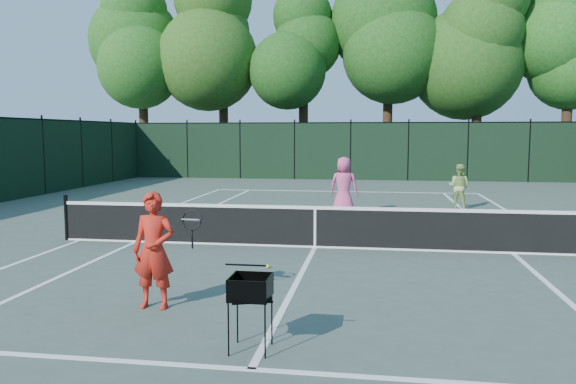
# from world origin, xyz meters

# --- Properties ---
(ground) EXTENTS (90.00, 90.00, 0.00)m
(ground) POSITION_xyz_m (0.00, 0.00, 0.00)
(ground) COLOR #415046
(ground) RESTS_ON ground
(sideline_doubles_left) EXTENTS (0.10, 23.77, 0.01)m
(sideline_doubles_left) POSITION_xyz_m (-5.49, 0.00, 0.00)
(sideline_doubles_left) COLOR white
(sideline_doubles_left) RESTS_ON ground
(sideline_singles_left) EXTENTS (0.10, 23.77, 0.01)m
(sideline_singles_left) POSITION_xyz_m (-4.12, 0.00, 0.00)
(sideline_singles_left) COLOR white
(sideline_singles_left) RESTS_ON ground
(sideline_singles_right) EXTENTS (0.10, 23.77, 0.01)m
(sideline_singles_right) POSITION_xyz_m (4.12, 0.00, 0.00)
(sideline_singles_right) COLOR white
(sideline_singles_right) RESTS_ON ground
(baseline_far) EXTENTS (10.97, 0.10, 0.01)m
(baseline_far) POSITION_xyz_m (0.00, 11.88, 0.00)
(baseline_far) COLOR white
(baseline_far) RESTS_ON ground
(service_line_near) EXTENTS (8.23, 0.10, 0.01)m
(service_line_near) POSITION_xyz_m (0.00, -6.40, 0.00)
(service_line_near) COLOR white
(service_line_near) RESTS_ON ground
(service_line_far) EXTENTS (8.23, 0.10, 0.01)m
(service_line_far) POSITION_xyz_m (0.00, 6.40, 0.00)
(service_line_far) COLOR white
(service_line_far) RESTS_ON ground
(center_service_line) EXTENTS (0.10, 12.80, 0.01)m
(center_service_line) POSITION_xyz_m (0.00, 0.00, 0.00)
(center_service_line) COLOR white
(center_service_line) RESTS_ON ground
(tennis_net) EXTENTS (11.69, 0.09, 1.06)m
(tennis_net) POSITION_xyz_m (0.00, 0.00, 0.48)
(tennis_net) COLOR black
(tennis_net) RESTS_ON ground
(fence_far) EXTENTS (24.00, 0.05, 3.00)m
(fence_far) POSITION_xyz_m (0.00, 18.00, 1.50)
(fence_far) COLOR black
(fence_far) RESTS_ON ground
(tree_0) EXTENTS (6.40, 6.40, 13.14)m
(tree_0) POSITION_xyz_m (-13.00, 21.50, 8.16)
(tree_0) COLOR black
(tree_0) RESTS_ON ground
(tree_1) EXTENTS (6.80, 6.80, 13.98)m
(tree_1) POSITION_xyz_m (-8.00, 22.00, 8.69)
(tree_1) COLOR black
(tree_1) RESTS_ON ground
(tree_2) EXTENTS (6.00, 6.00, 12.40)m
(tree_2) POSITION_xyz_m (-3.00, 21.80, 7.73)
(tree_2) COLOR black
(tree_2) RESTS_ON ground
(tree_3) EXTENTS (7.00, 7.00, 14.45)m
(tree_3) POSITION_xyz_m (2.00, 22.30, 9.01)
(tree_3) COLOR black
(tree_3) RESTS_ON ground
(tree_4) EXTENTS (6.20, 6.20, 12.97)m
(tree_4) POSITION_xyz_m (7.00, 21.60, 8.14)
(tree_4) COLOR black
(tree_4) RESTS_ON ground
(tree_5) EXTENTS (5.80, 5.80, 12.23)m
(tree_5) POSITION_xyz_m (12.00, 22.10, 7.71)
(tree_5) COLOR black
(tree_5) RESTS_ON ground
(coach) EXTENTS (0.90, 0.60, 1.66)m
(coach) POSITION_xyz_m (-1.81, -4.54, 0.83)
(coach) COLOR red
(coach) RESTS_ON ground
(player_pink) EXTENTS (0.94, 0.69, 1.77)m
(player_pink) POSITION_xyz_m (0.35, 5.01, 0.88)
(player_pink) COLOR #D14A80
(player_pink) RESTS_ON ground
(player_green) EXTENTS (0.90, 0.84, 1.48)m
(player_green) POSITION_xyz_m (4.01, 6.94, 0.74)
(player_green) COLOR #95BF5F
(player_green) RESTS_ON ground
(ball_hopper) EXTENTS (0.57, 0.57, 0.87)m
(ball_hopper) POSITION_xyz_m (-0.12, -5.88, 0.73)
(ball_hopper) COLOR black
(ball_hopper) RESTS_ON ground
(loose_ball_midcourt) EXTENTS (0.07, 0.07, 0.07)m
(loose_ball_midcourt) POSITION_xyz_m (-0.67, -1.99, 0.03)
(loose_ball_midcourt) COLOR #DDF632
(loose_ball_midcourt) RESTS_ON ground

